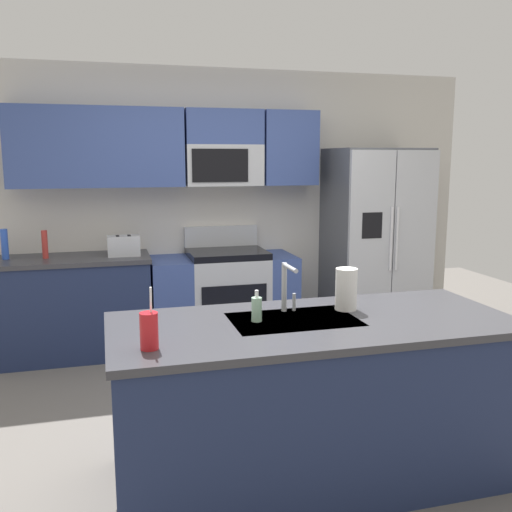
% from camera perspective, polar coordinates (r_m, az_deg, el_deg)
% --- Properties ---
extents(ground_plane, '(9.00, 9.00, 0.00)m').
position_cam_1_polar(ground_plane, '(3.92, 2.42, -16.81)').
color(ground_plane, '#66605B').
rests_on(ground_plane, ground).
extents(kitchen_wall_unit, '(5.20, 0.43, 2.60)m').
position_cam_1_polar(kitchen_wall_unit, '(5.51, -5.55, 6.84)').
color(kitchen_wall_unit, beige).
rests_on(kitchen_wall_unit, ground).
extents(back_counter, '(1.38, 0.63, 0.90)m').
position_cam_1_polar(back_counter, '(5.31, -18.07, -4.90)').
color(back_counter, '#1E2A4D').
rests_on(back_counter, ground).
extents(range_oven, '(1.36, 0.61, 1.10)m').
position_cam_1_polar(range_oven, '(5.41, -3.30, -4.22)').
color(range_oven, '#B7BABF').
rests_on(range_oven, ground).
extents(refrigerator, '(0.90, 0.76, 1.85)m').
position_cam_1_polar(refrigerator, '(5.76, 11.88, 1.33)').
color(refrigerator, '#4C4F54').
rests_on(refrigerator, ground).
extents(island_counter, '(2.18, 0.93, 0.90)m').
position_cam_1_polar(island_counter, '(3.22, 5.75, -14.12)').
color(island_counter, '#1E2A4D').
rests_on(island_counter, ground).
extents(toaster, '(0.28, 0.16, 0.18)m').
position_cam_1_polar(toaster, '(5.15, -13.19, 1.01)').
color(toaster, '#B7BABF').
rests_on(toaster, back_counter).
extents(pepper_mill, '(0.05, 0.05, 0.24)m').
position_cam_1_polar(pepper_mill, '(5.21, -20.50, 1.10)').
color(pepper_mill, '#B2332D').
rests_on(pepper_mill, back_counter).
extents(bottle_blue, '(0.06, 0.06, 0.26)m').
position_cam_1_polar(bottle_blue, '(5.29, -23.99, 1.09)').
color(bottle_blue, blue).
rests_on(bottle_blue, back_counter).
extents(sink_faucet, '(0.08, 0.21, 0.28)m').
position_cam_1_polar(sink_faucet, '(3.17, 3.12, -2.76)').
color(sink_faucet, '#B7BABF').
rests_on(sink_faucet, island_counter).
extents(drink_cup_red, '(0.08, 0.08, 0.29)m').
position_cam_1_polar(drink_cup_red, '(2.63, -10.72, -7.40)').
color(drink_cup_red, red).
rests_on(drink_cup_red, island_counter).
extents(soap_dispenser, '(0.06, 0.06, 0.17)m').
position_cam_1_polar(soap_dispenser, '(3.01, 0.06, -5.35)').
color(soap_dispenser, '#A5D8B2').
rests_on(soap_dispenser, island_counter).
extents(paper_towel_roll, '(0.12, 0.12, 0.24)m').
position_cam_1_polar(paper_towel_roll, '(3.27, 9.07, -3.32)').
color(paper_towel_roll, white).
rests_on(paper_towel_roll, island_counter).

